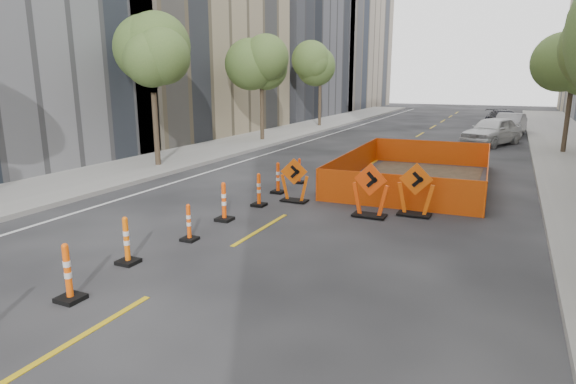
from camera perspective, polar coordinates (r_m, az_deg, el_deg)
The scene contains 22 objects.
ground_plane at distance 9.78m, azimuth -14.39°, elevation -10.83°, with size 140.00×140.00×0.00m, color black.
sidewalk_left at distance 24.25m, azimuth -13.20°, elevation 3.88°, with size 4.00×90.00×0.15m, color gray.
bld_left_d at distance 51.45m, azimuth -1.61°, elevation 16.82°, with size 12.00×16.00×14.00m, color #4C4C51.
bld_left_e at distance 66.73m, azimuth 4.98°, elevation 18.58°, with size 12.00×20.00×20.00m, color gray.
tree_l_b at distance 22.01m, azimuth -15.84°, elevation 14.44°, with size 2.80×2.80×5.95m.
tree_l_c at distance 30.35m, azimuth -3.17°, elevation 14.50°, with size 2.80×2.80×5.95m.
tree_l_d at distance 39.47m, azimuth 3.85°, elevation 14.24°, with size 2.80×2.80×5.95m.
tree_r_c at distance 28.95m, azimuth 30.81°, elevation 12.74°, with size 2.80×2.80×5.95m.
channelizer_2 at distance 9.58m, azimuth -24.65°, elevation -8.65°, with size 0.43×0.43×1.10m, color #F2550A, non-canonical shape.
channelizer_3 at distance 10.97m, azimuth -18.60°, elevation -5.45°, with size 0.42×0.42×1.06m, color orange, non-canonical shape.
channelizer_4 at distance 12.12m, azimuth -11.68°, elevation -3.54°, with size 0.37×0.37×0.94m, color #E74B09, non-canonical shape.
channelizer_5 at distance 13.60m, azimuth -7.60°, elevation -1.13°, with size 0.44×0.44×1.11m, color #E34609, non-canonical shape.
channelizer_6 at distance 15.07m, azimuth -3.48°, elevation 0.27°, with size 0.41×0.41×1.05m, color #FD510A, non-canonical shape.
channelizer_7 at distance 16.74m, azimuth -1.20°, elevation 1.70°, with size 0.43×0.43×1.09m, color #E14209, non-canonical shape.
channelizer_8 at distance 18.36m, azimuth 1.35°, elevation 2.54°, with size 0.38×0.38×0.96m, color #F5400A, non-canonical shape.
chevron_sign_left at distance 15.52m, azimuth 0.77°, elevation 1.42°, with size 0.96×0.58×1.44m, color #DD5409, non-canonical shape.
chevron_sign_center at distance 13.99m, azimuth 9.73°, elevation 0.23°, with size 1.07×0.64×1.60m, color #EA4209, non-canonical shape.
chevron_sign_right at distance 14.39m, azimuth 14.89°, elevation 0.28°, with size 1.05×0.63×1.58m, color #D95009, non-canonical shape.
safety_fence at distance 19.27m, azimuth 14.96°, elevation 2.79°, with size 5.10×8.68×1.09m, color orange, non-canonical shape.
parked_car_near at distance 31.41m, azimuth 23.04°, elevation 6.68°, with size 1.98×4.91×1.67m, color silver.
parked_car_mid at distance 36.77m, azimuth 24.74°, elevation 7.25°, with size 1.63×4.67×1.54m, color gray.
parked_car_far at distance 42.15m, azimuth 24.19°, elevation 7.87°, with size 2.00×4.92×1.43m, color black.
Camera 1 is at (5.78, -6.83, 3.95)m, focal length 30.00 mm.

